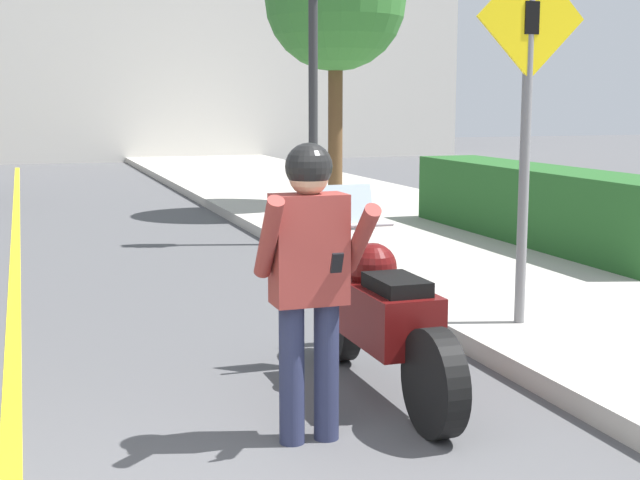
{
  "coord_description": "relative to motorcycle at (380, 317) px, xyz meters",
  "views": [
    {
      "loc": [
        -0.47,
        -2.87,
        1.86
      ],
      "look_at": [
        1.32,
        2.46,
        0.99
      ],
      "focal_mm": 50.0,
      "sensor_mm": 36.0,
      "label": 1
    }
  ],
  "objects": [
    {
      "name": "road_center_line",
      "position": [
        -2.26,
        3.73,
        -0.5
      ],
      "size": [
        0.12,
        36.0,
        0.01
      ],
      "color": "yellow",
      "rests_on": "ground"
    },
    {
      "name": "building_backdrop",
      "position": [
        -1.66,
        23.73,
        2.92
      ],
      "size": [
        28.0,
        1.2,
        6.85
      ],
      "color": "beige",
      "rests_on": "ground"
    },
    {
      "name": "street_tree",
      "position": [
        2.81,
        8.8,
        2.97
      ],
      "size": [
        2.29,
        2.29,
        4.5
      ],
      "color": "brown",
      "rests_on": "sidewalk_curb"
    },
    {
      "name": "person_biker",
      "position": [
        -0.68,
        -0.65,
        0.5
      ],
      "size": [
        0.59,
        0.46,
        1.65
      ],
      "color": "#282D4C",
      "rests_on": "ground"
    },
    {
      "name": "crossing_sign",
      "position": [
        1.52,
        0.81,
        1.32
      ],
      "size": [
        0.91,
        0.08,
        2.78
      ],
      "color": "slate",
      "rests_on": "sidewalk_curb"
    },
    {
      "name": "sidewalk_curb",
      "position": [
        3.14,
        1.73,
        -0.43
      ],
      "size": [
        4.4,
        44.0,
        0.15
      ],
      "color": "#ADA89E",
      "rests_on": "ground"
    },
    {
      "name": "motorcycle",
      "position": [
        0.0,
        0.0,
        0.0
      ],
      "size": [
        0.62,
        2.21,
        1.3
      ],
      "color": "black",
      "rests_on": "ground"
    },
    {
      "name": "traffic_light",
      "position": [
        1.48,
        5.89,
        2.35
      ],
      "size": [
        0.26,
        0.3,
        3.9
      ],
      "color": "#2D2D30",
      "rests_on": "sidewalk_curb"
    },
    {
      "name": "hedge_row",
      "position": [
        3.94,
        4.41,
        0.11
      ],
      "size": [
        0.9,
        5.12,
        0.91
      ],
      "color": "#235623",
      "rests_on": "sidewalk_curb"
    }
  ]
}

